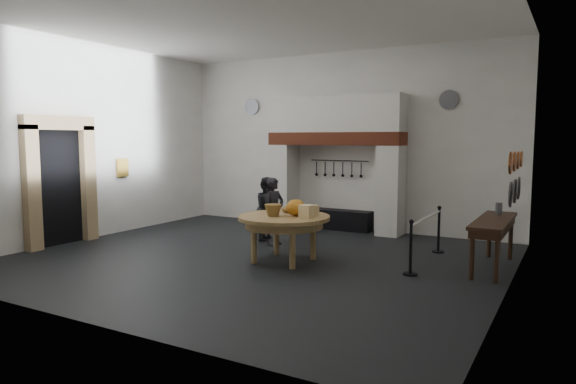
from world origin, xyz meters
The scene contains 39 objects.
floor centered at (0.00, 0.00, 0.00)m, with size 9.00×8.00×0.02m, color black.
ceiling centered at (0.00, 0.00, 4.50)m, with size 9.00×8.00×0.02m, color silver.
wall_back centered at (0.00, 4.00, 2.25)m, with size 9.00×0.02×4.50m, color white.
wall_front centered at (0.00, -4.00, 2.25)m, with size 9.00×0.02×4.50m, color white.
wall_left centered at (-4.50, 0.00, 2.25)m, with size 0.02×8.00×4.50m, color white.
wall_right centered at (4.50, 0.00, 2.25)m, with size 0.02×8.00×4.50m, color white.
chimney_pier_left centered at (-1.48, 3.65, 1.07)m, with size 0.55×0.70×2.15m, color silver.
chimney_pier_right centered at (1.48, 3.65, 1.07)m, with size 0.55×0.70×2.15m, color silver.
hearth_brick_band centered at (0.00, 3.65, 2.31)m, with size 3.50×0.72×0.32m, color #9E442B.
chimney_hood centered at (0.00, 3.65, 2.92)m, with size 3.50×0.70×0.90m, color silver.
iron_range centered at (0.00, 3.72, 0.25)m, with size 1.90×0.45×0.50m, color black.
utensil_rail centered at (0.00, 3.92, 1.75)m, with size 0.02×0.02×1.60m, color black.
door_recess centered at (-4.47, -1.00, 1.25)m, with size 0.04×1.10×2.50m, color black.
door_jamb_near centered at (-4.38, -1.70, 1.30)m, with size 0.22×0.30×2.60m, color tan.
door_jamb_far centered at (-4.38, -0.30, 1.30)m, with size 0.22×0.30×2.60m, color tan.
door_lintel centered at (-4.38, -1.00, 2.65)m, with size 0.22×1.70×0.30m, color tan.
wall_plaque centered at (-4.45, 0.80, 1.60)m, with size 0.05×0.34×0.44m, color gold.
work_table centered at (0.58, 0.06, 0.84)m, with size 1.73×1.73×0.07m, color tan.
pumpkin centered at (0.78, 0.16, 1.03)m, with size 0.36×0.36×0.31m, color orange.
cheese_block_big centered at (1.08, 0.01, 0.99)m, with size 0.22×0.22×0.24m, color #FEDE98.
cheese_block_small centered at (1.06, 0.31, 0.97)m, with size 0.18×0.18×0.20m, color #FFE198.
wicker_basket centered at (0.43, -0.09, 0.98)m, with size 0.32×0.32×0.22m, color olive.
bread_loaf centered at (0.48, 0.41, 0.94)m, with size 0.31×0.18×0.13m, color olive.
visitor_near centered at (-0.36, 1.27, 0.74)m, with size 0.54×0.35×1.48m, color black.
visitor_far centered at (-0.76, 1.67, 0.72)m, with size 0.70×0.55×1.45m, color black.
side_table centered at (4.10, 1.41, 0.87)m, with size 0.55×2.20×0.06m, color #382514.
pewter_jug centered at (4.10, 2.01, 1.01)m, with size 0.12×0.12×0.22m, color #535458.
copper_pan_a centered at (4.46, 0.20, 1.95)m, with size 0.34×0.34×0.03m, color #C6662D.
copper_pan_b centered at (4.46, 0.75, 1.95)m, with size 0.32×0.32×0.03m, color #C6662D.
copper_pan_c centered at (4.46, 1.30, 1.95)m, with size 0.30×0.30×0.03m, color #C6662D.
copper_pan_d centered at (4.46, 1.85, 1.95)m, with size 0.28×0.28×0.03m, color #C6662D.
pewter_plate_left centered at (4.46, 0.40, 1.45)m, with size 0.40×0.40×0.03m, color #4C4C51.
pewter_plate_mid centered at (4.46, 1.00, 1.45)m, with size 0.40×0.40×0.03m, color #4C4C51.
pewter_plate_right centered at (4.46, 1.60, 1.45)m, with size 0.40×0.40×0.03m, color #4C4C51.
pewter_plate_back_left centered at (-2.70, 3.96, 3.20)m, with size 0.44×0.44×0.03m, color #4C4C51.
pewter_plate_back_right centered at (2.70, 3.96, 3.20)m, with size 0.44×0.44×0.03m, color #4C4C51.
barrier_post_near centered at (2.95, 0.28, 0.45)m, with size 0.05×0.05×0.90m, color black.
barrier_post_far centered at (2.95, 2.28, 0.45)m, with size 0.05×0.05×0.90m, color black.
barrier_rope centered at (2.95, 1.28, 0.85)m, with size 0.04×0.04×2.00m, color white.
Camera 1 is at (5.35, -8.20, 2.32)m, focal length 32.00 mm.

